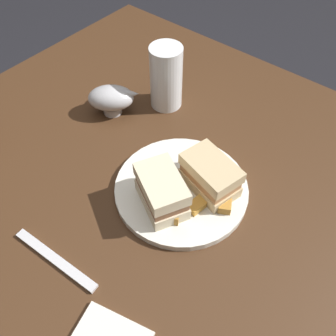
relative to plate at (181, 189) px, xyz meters
name	(u,v)px	position (x,y,z in m)	size (l,w,h in m)	color
ground_plane	(161,292)	(0.08, -0.02, -0.73)	(6.00, 6.00, 0.00)	black
dining_table	(159,246)	(0.08, -0.02, -0.37)	(1.04, 0.94, 0.72)	#422816
plate	(181,189)	(0.00, 0.00, 0.00)	(0.26, 0.26, 0.01)	silver
sandwich_half_left	(162,191)	(0.00, 0.05, 0.04)	(0.13, 0.11, 0.07)	beige
sandwich_half_right	(210,175)	(-0.04, -0.03, 0.04)	(0.12, 0.09, 0.07)	#CCB284
potato_wedge_front	(174,213)	(-0.03, 0.06, 0.02)	(0.04, 0.02, 0.02)	#B77F33
potato_wedge_middle	(199,203)	(-0.05, 0.01, 0.01)	(0.05, 0.02, 0.02)	gold
potato_wedge_back	(225,201)	(-0.09, -0.02, 0.02)	(0.05, 0.02, 0.02)	#B77F33
potato_wedge_left_edge	(218,196)	(-0.07, -0.02, 0.02)	(0.04, 0.02, 0.02)	#B77F33
potato_wedge_right_edge	(217,193)	(-0.07, -0.02, 0.02)	(0.05, 0.02, 0.02)	gold
pint_glass	(166,81)	(0.19, -0.18, 0.06)	(0.07, 0.07, 0.15)	white
gravy_boat	(112,98)	(0.27, -0.08, 0.03)	(0.13, 0.12, 0.07)	#B7B7BC
fork	(55,259)	(0.08, 0.25, 0.00)	(0.18, 0.02, 0.01)	silver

